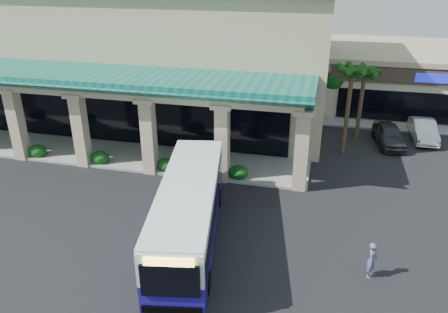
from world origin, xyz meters
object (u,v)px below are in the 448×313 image
(transit_bus, at_px, (189,212))
(car_silver, at_px, (389,135))
(pedestrian, at_px, (372,260))
(car_white, at_px, (423,130))

(transit_bus, bearing_deg, car_silver, 44.08)
(car_silver, bearing_deg, pedestrian, -105.73)
(pedestrian, bearing_deg, transit_bus, 104.89)
(pedestrian, xyz_separation_m, car_silver, (2.14, 14.93, -0.07))
(pedestrian, height_order, car_white, pedestrian)
(pedestrian, distance_m, car_white, 17.15)
(pedestrian, distance_m, car_silver, 15.08)
(car_silver, xyz_separation_m, car_white, (2.51, 1.58, -0.02))
(pedestrian, bearing_deg, car_silver, 12.04)
(transit_bus, distance_m, pedestrian, 8.10)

